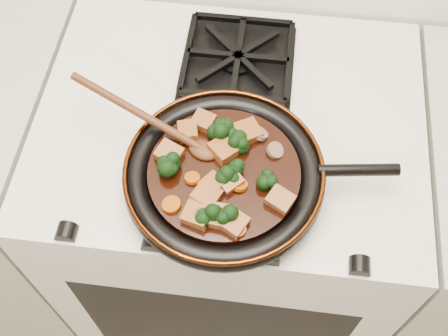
# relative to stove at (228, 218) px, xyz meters

# --- Properties ---
(stove) EXTENTS (0.76, 0.60, 0.90)m
(stove) POSITION_rel_stove_xyz_m (0.00, 0.00, 0.00)
(stove) COLOR silver
(stove) RESTS_ON ground
(burner_grate_front) EXTENTS (0.23, 0.23, 0.03)m
(burner_grate_front) POSITION_rel_stove_xyz_m (0.00, -0.14, 0.46)
(burner_grate_front) COLOR black
(burner_grate_front) RESTS_ON stove
(burner_grate_back) EXTENTS (0.23, 0.23, 0.03)m
(burner_grate_back) POSITION_rel_stove_xyz_m (0.00, 0.14, 0.46)
(burner_grate_back) COLOR black
(burner_grate_back) RESTS_ON stove
(skillet) EXTENTS (0.48, 0.35, 0.05)m
(skillet) POSITION_rel_stove_xyz_m (0.01, -0.16, 0.49)
(skillet) COLOR black
(skillet) RESTS_ON burner_grate_front
(braising_sauce) EXTENTS (0.26, 0.26, 0.02)m
(braising_sauce) POSITION_rel_stove_xyz_m (0.01, -0.16, 0.50)
(braising_sauce) COLOR black
(braising_sauce) RESTS_ON skillet
(tofu_cube_0) EXTENTS (0.04, 0.04, 0.02)m
(tofu_cube_0) POSITION_rel_stove_xyz_m (0.02, -0.25, 0.52)
(tofu_cube_0) COLOR brown
(tofu_cube_0) RESTS_ON braising_sauce
(tofu_cube_1) EXTENTS (0.05, 0.05, 0.02)m
(tofu_cube_1) POSITION_rel_stove_xyz_m (-0.01, -0.19, 0.52)
(tofu_cube_1) COLOR brown
(tofu_cube_1) RESTS_ON braising_sauce
(tofu_cube_2) EXTENTS (0.05, 0.05, 0.03)m
(tofu_cube_2) POSITION_rel_stove_xyz_m (-0.03, -0.25, 0.52)
(tofu_cube_2) COLOR brown
(tofu_cube_2) RESTS_ON braising_sauce
(tofu_cube_3) EXTENTS (0.05, 0.05, 0.03)m
(tofu_cube_3) POSITION_rel_stove_xyz_m (0.11, -0.20, 0.52)
(tofu_cube_3) COLOR brown
(tofu_cube_3) RESTS_ON braising_sauce
(tofu_cube_4) EXTENTS (0.06, 0.06, 0.03)m
(tofu_cube_4) POSITION_rel_stove_xyz_m (0.00, -0.12, 0.52)
(tofu_cube_4) COLOR brown
(tofu_cube_4) RESTS_ON braising_sauce
(tofu_cube_5) EXTENTS (0.05, 0.06, 0.03)m
(tofu_cube_5) POSITION_rel_stove_xyz_m (0.02, -0.18, 0.52)
(tofu_cube_5) COLOR brown
(tofu_cube_5) RESTS_ON braising_sauce
(tofu_cube_6) EXTENTS (0.06, 0.06, 0.03)m
(tofu_cube_6) POSITION_rel_stove_xyz_m (0.03, -0.25, 0.52)
(tofu_cube_6) COLOR brown
(tofu_cube_6) RESTS_ON braising_sauce
(tofu_cube_7) EXTENTS (0.06, 0.06, 0.03)m
(tofu_cube_7) POSITION_rel_stove_xyz_m (0.04, -0.08, 0.52)
(tofu_cube_7) COLOR brown
(tofu_cube_7) RESTS_ON braising_sauce
(tofu_cube_8) EXTENTS (0.05, 0.05, 0.03)m
(tofu_cube_8) POSITION_rel_stove_xyz_m (-0.09, -0.14, 0.52)
(tofu_cube_8) COLOR brown
(tofu_cube_8) RESTS_ON braising_sauce
(tofu_cube_9) EXTENTS (0.04, 0.05, 0.03)m
(tofu_cube_9) POSITION_rel_stove_xyz_m (-0.07, -0.09, 0.52)
(tofu_cube_9) COLOR brown
(tofu_cube_9) RESTS_ON braising_sauce
(tofu_cube_10) EXTENTS (0.05, 0.05, 0.02)m
(tofu_cube_10) POSITION_rel_stove_xyz_m (-0.04, -0.06, 0.52)
(tofu_cube_10) COLOR brown
(tofu_cube_10) RESTS_ON braising_sauce
(tofu_cube_11) EXTENTS (0.06, 0.06, 0.03)m
(tofu_cube_11) POSITION_rel_stove_xyz_m (-0.02, -0.21, 0.52)
(tofu_cube_11) COLOR brown
(tofu_cube_11) RESTS_ON braising_sauce
(broccoli_floret_0) EXTENTS (0.09, 0.08, 0.07)m
(broccoli_floret_0) POSITION_rel_stove_xyz_m (-0.01, -0.08, 0.52)
(broccoli_floret_0) COLOR black
(broccoli_floret_0) RESTS_ON braising_sauce
(broccoli_floret_1) EXTENTS (0.08, 0.08, 0.07)m
(broccoli_floret_1) POSITION_rel_stove_xyz_m (0.09, -0.17, 0.52)
(broccoli_floret_1) COLOR black
(broccoli_floret_1) RESTS_ON braising_sauce
(broccoli_floret_2) EXTENTS (0.07, 0.07, 0.05)m
(broccoli_floret_2) POSITION_rel_stove_xyz_m (0.02, -0.10, 0.52)
(broccoli_floret_2) COLOR black
(broccoli_floret_2) RESTS_ON braising_sauce
(broccoli_floret_3) EXTENTS (0.08, 0.08, 0.06)m
(broccoli_floret_3) POSITION_rel_stove_xyz_m (0.01, -0.24, 0.52)
(broccoli_floret_3) COLOR black
(broccoli_floret_3) RESTS_ON braising_sauce
(broccoli_floret_4) EXTENTS (0.07, 0.08, 0.06)m
(broccoli_floret_4) POSITION_rel_stove_xyz_m (0.02, -0.17, 0.52)
(broccoli_floret_4) COLOR black
(broccoli_floret_4) RESTS_ON braising_sauce
(broccoli_floret_5) EXTENTS (0.09, 0.09, 0.07)m
(broccoli_floret_5) POSITION_rel_stove_xyz_m (-0.09, -0.16, 0.52)
(broccoli_floret_5) COLOR black
(broccoli_floret_5) RESTS_ON braising_sauce
(broccoli_floret_6) EXTENTS (0.08, 0.08, 0.07)m
(broccoli_floret_6) POSITION_rel_stove_xyz_m (-0.01, -0.25, 0.52)
(broccoli_floret_6) COLOR black
(broccoli_floret_6) RESTS_ON braising_sauce
(carrot_coin_0) EXTENTS (0.03, 0.03, 0.02)m
(carrot_coin_0) POSITION_rel_stove_xyz_m (0.04, -0.26, 0.51)
(carrot_coin_0) COLOR #A54104
(carrot_coin_0) RESTS_ON braising_sauce
(carrot_coin_1) EXTENTS (0.03, 0.03, 0.02)m
(carrot_coin_1) POSITION_rel_stove_xyz_m (0.04, -0.18, 0.51)
(carrot_coin_1) COLOR #A54104
(carrot_coin_1) RESTS_ON braising_sauce
(carrot_coin_2) EXTENTS (0.03, 0.03, 0.01)m
(carrot_coin_2) POSITION_rel_stove_xyz_m (-0.04, -0.18, 0.51)
(carrot_coin_2) COLOR #A54104
(carrot_coin_2) RESTS_ON braising_sauce
(carrot_coin_3) EXTENTS (0.03, 0.03, 0.01)m
(carrot_coin_3) POSITION_rel_stove_xyz_m (0.02, -0.10, 0.51)
(carrot_coin_3) COLOR #A54104
(carrot_coin_3) RESTS_ON braising_sauce
(carrot_coin_4) EXTENTS (0.03, 0.03, 0.02)m
(carrot_coin_4) POSITION_rel_stove_xyz_m (0.01, -0.18, 0.51)
(carrot_coin_4) COLOR #A54104
(carrot_coin_4) RESTS_ON braising_sauce
(carrot_coin_5) EXTENTS (0.03, 0.03, 0.01)m
(carrot_coin_5) POSITION_rel_stove_xyz_m (-0.07, -0.23, 0.51)
(carrot_coin_5) COLOR #A54104
(carrot_coin_5) RESTS_ON braising_sauce
(mushroom_slice_0) EXTENTS (0.05, 0.04, 0.03)m
(mushroom_slice_0) POSITION_rel_stove_xyz_m (-0.02, -0.25, 0.52)
(mushroom_slice_0) COLOR brown
(mushroom_slice_0) RESTS_ON braising_sauce
(mushroom_slice_1) EXTENTS (0.04, 0.04, 0.02)m
(mushroom_slice_1) POSITION_rel_stove_xyz_m (0.09, -0.11, 0.52)
(mushroom_slice_1) COLOR brown
(mushroom_slice_1) RESTS_ON braising_sauce
(mushroom_slice_2) EXTENTS (0.05, 0.05, 0.02)m
(mushroom_slice_2) POSITION_rel_stove_xyz_m (0.06, -0.07, 0.52)
(mushroom_slice_2) COLOR brown
(mushroom_slice_2) RESTS_ON braising_sauce
(wooden_spoon) EXTENTS (0.16, 0.08, 0.27)m
(wooden_spoon) POSITION_rel_stove_xyz_m (-0.11, -0.09, 0.53)
(wooden_spoon) COLOR #4B2510
(wooden_spoon) RESTS_ON braising_sauce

